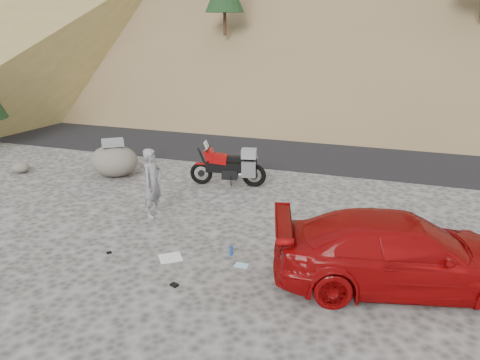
# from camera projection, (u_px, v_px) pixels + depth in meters

# --- Properties ---
(ground) EXTENTS (140.00, 140.00, 0.00)m
(ground) POSITION_uv_depth(u_px,v_px,m) (183.00, 230.00, 11.71)
(ground) COLOR #3F3D3A
(ground) RESTS_ON ground
(road) EXTENTS (120.00, 7.00, 0.05)m
(road) POSITION_uv_depth(u_px,v_px,m) (274.00, 144.00, 19.78)
(road) COLOR black
(road) RESTS_ON ground
(motorcycle) EXTENTS (2.41, 0.97, 1.44)m
(motorcycle) POSITION_uv_depth(u_px,v_px,m) (231.00, 167.00, 14.63)
(motorcycle) COLOR black
(motorcycle) RESTS_ON ground
(man) EXTENTS (0.51, 0.72, 1.85)m
(man) POSITION_uv_depth(u_px,v_px,m) (155.00, 215.00, 12.55)
(man) COLOR gray
(man) RESTS_ON ground
(red_car) EXTENTS (5.31, 3.23, 1.44)m
(red_car) POSITION_uv_depth(u_px,v_px,m) (398.00, 285.00, 9.27)
(red_car) COLOR #8E0708
(red_car) RESTS_ON ground
(boulder) EXTENTS (2.02, 1.89, 1.23)m
(boulder) POSITION_uv_depth(u_px,v_px,m) (114.00, 160.00, 15.57)
(boulder) COLOR #615B53
(boulder) RESTS_ON ground
(small_rock) EXTENTS (0.72, 0.68, 0.36)m
(small_rock) POSITION_uv_depth(u_px,v_px,m) (21.00, 167.00, 16.01)
(small_rock) COLOR #615B53
(small_rock) RESTS_ON ground
(gear_white_cloth) EXTENTS (0.65, 0.64, 0.02)m
(gear_white_cloth) POSITION_uv_depth(u_px,v_px,m) (170.00, 258.00, 10.30)
(gear_white_cloth) COLOR white
(gear_white_cloth) RESTS_ON ground
(gear_blue_mat) EXTENTS (0.52, 0.35, 0.19)m
(gear_blue_mat) POSITION_uv_depth(u_px,v_px,m) (306.00, 258.00, 10.11)
(gear_blue_mat) COLOR #1A449E
(gear_blue_mat) RESTS_ON ground
(gear_bottle) EXTENTS (0.08, 0.08, 0.22)m
(gear_bottle) POSITION_uv_depth(u_px,v_px,m) (231.00, 251.00, 10.41)
(gear_bottle) COLOR #1A449E
(gear_bottle) RESTS_ON ground
(gear_funnel) EXTENTS (0.14, 0.14, 0.17)m
(gear_funnel) POSITION_uv_depth(u_px,v_px,m) (297.00, 272.00, 9.59)
(gear_funnel) COLOR red
(gear_funnel) RESTS_ON ground
(gear_glove_a) EXTENTS (0.18, 0.15, 0.04)m
(gear_glove_a) POSITION_uv_depth(u_px,v_px,m) (174.00, 285.00, 9.23)
(gear_glove_a) COLOR black
(gear_glove_a) RESTS_ON ground
(gear_glove_b) EXTENTS (0.13, 0.13, 0.03)m
(gear_glove_b) POSITION_uv_depth(u_px,v_px,m) (109.00, 253.00, 10.51)
(gear_glove_b) COLOR black
(gear_glove_b) RESTS_ON ground
(gear_blue_cloth) EXTENTS (0.30, 0.22, 0.01)m
(gear_blue_cloth) POSITION_uv_depth(u_px,v_px,m) (241.00, 265.00, 9.99)
(gear_blue_cloth) COLOR #9CD2F1
(gear_blue_cloth) RESTS_ON ground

